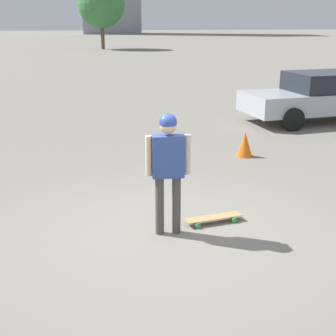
{
  "coord_description": "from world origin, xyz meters",
  "views": [
    {
      "loc": [
        0.93,
        5.95,
        2.91
      ],
      "look_at": [
        0.0,
        0.0,
        0.97
      ],
      "focal_mm": 50.0,
      "sensor_mm": 36.0,
      "label": 1
    }
  ],
  "objects_px": {
    "skateboard": "(213,218)",
    "traffic_cone": "(245,144)",
    "car_parked_near": "(321,96)",
    "person": "(168,160)"
  },
  "relations": [
    {
      "from": "skateboard",
      "to": "traffic_cone",
      "type": "xyz_separation_m",
      "value": [
        -1.53,
        -3.29,
        0.2
      ]
    },
    {
      "from": "car_parked_near",
      "to": "person",
      "type": "bearing_deg",
      "value": 42.34
    },
    {
      "from": "car_parked_near",
      "to": "traffic_cone",
      "type": "xyz_separation_m",
      "value": [
        3.33,
        3.25,
        -0.45
      ]
    },
    {
      "from": "traffic_cone",
      "to": "car_parked_near",
      "type": "bearing_deg",
      "value": -135.64
    },
    {
      "from": "traffic_cone",
      "to": "skateboard",
      "type": "bearing_deg",
      "value": 65.08
    },
    {
      "from": "person",
      "to": "car_parked_near",
      "type": "height_order",
      "value": "person"
    },
    {
      "from": "car_parked_near",
      "to": "traffic_cone",
      "type": "bearing_deg",
      "value": 36.12
    },
    {
      "from": "skateboard",
      "to": "car_parked_near",
      "type": "xyz_separation_m",
      "value": [
        -4.86,
        -6.55,
        0.65
      ]
    },
    {
      "from": "skateboard",
      "to": "traffic_cone",
      "type": "distance_m",
      "value": 3.64
    },
    {
      "from": "person",
      "to": "skateboard",
      "type": "bearing_deg",
      "value": 19.85
    }
  ]
}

